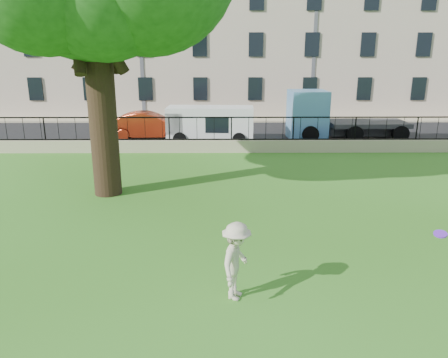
{
  "coord_description": "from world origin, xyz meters",
  "views": [
    {
      "loc": [
        -0.54,
        -8.87,
        4.71
      ],
      "look_at": [
        -0.43,
        3.5,
        1.1
      ],
      "focal_mm": 35.0,
      "sensor_mm": 36.0,
      "label": 1
    }
  ],
  "objects_px": {
    "frisbee": "(440,234)",
    "red_sedan": "(149,126)",
    "blue_truck": "(346,115)",
    "white_van": "(210,125)",
    "man": "(236,261)"
  },
  "relations": [
    {
      "from": "frisbee",
      "to": "red_sedan",
      "type": "xyz_separation_m",
      "value": [
        -8.5,
        16.0,
        -0.36
      ]
    },
    {
      "from": "frisbee",
      "to": "blue_truck",
      "type": "distance_m",
      "value": 16.19
    },
    {
      "from": "red_sedan",
      "to": "white_van",
      "type": "relative_size",
      "value": 1.0
    },
    {
      "from": "white_van",
      "to": "blue_truck",
      "type": "height_order",
      "value": "blue_truck"
    },
    {
      "from": "red_sedan",
      "to": "white_van",
      "type": "bearing_deg",
      "value": -108.43
    },
    {
      "from": "man",
      "to": "blue_truck",
      "type": "xyz_separation_m",
      "value": [
        6.73,
        16.57,
        0.55
      ]
    },
    {
      "from": "frisbee",
      "to": "red_sedan",
      "type": "relative_size",
      "value": 0.06
    },
    {
      "from": "man",
      "to": "frisbee",
      "type": "xyz_separation_m",
      "value": [
        4.23,
        0.57,
        0.31
      ]
    },
    {
      "from": "white_van",
      "to": "blue_truck",
      "type": "relative_size",
      "value": 0.71
    },
    {
      "from": "man",
      "to": "red_sedan",
      "type": "xyz_separation_m",
      "value": [
        -4.27,
        16.57,
        -0.05
      ]
    },
    {
      "from": "red_sedan",
      "to": "blue_truck",
      "type": "height_order",
      "value": "blue_truck"
    },
    {
      "from": "frisbee",
      "to": "white_van",
      "type": "height_order",
      "value": "white_van"
    },
    {
      "from": "man",
      "to": "red_sedan",
      "type": "relative_size",
      "value": 0.35
    },
    {
      "from": "man",
      "to": "red_sedan",
      "type": "bearing_deg",
      "value": 34.56
    },
    {
      "from": "man",
      "to": "white_van",
      "type": "bearing_deg",
      "value": 23.2
    }
  ]
}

